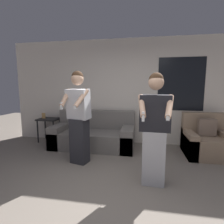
# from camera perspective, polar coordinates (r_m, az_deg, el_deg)

# --- Properties ---
(ground_plane) EXTENTS (14.00, 14.00, 0.00)m
(ground_plane) POSITION_cam_1_polar(r_m,az_deg,el_deg) (2.47, 1.08, -28.67)
(ground_plane) COLOR slate
(wall_back) EXTENTS (6.48, 0.07, 2.70)m
(wall_back) POSITION_cam_1_polar(r_m,az_deg,el_deg) (4.62, 6.37, 6.51)
(wall_back) COLOR silver
(wall_back) RESTS_ON ground_plane
(couch) EXTENTS (2.00, 0.94, 0.88)m
(couch) POSITION_cam_1_polar(r_m,az_deg,el_deg) (4.44, -5.92, -7.45)
(couch) COLOR slate
(couch) RESTS_ON ground_plane
(armchair) EXTENTS (0.90, 0.86, 0.90)m
(armchair) POSITION_cam_1_polar(r_m,az_deg,el_deg) (4.37, 28.35, -8.46)
(armchair) COLOR #937A60
(armchair) RESTS_ON ground_plane
(side_table) EXTENTS (0.54, 0.45, 0.79)m
(side_table) POSITION_cam_1_polar(r_m,az_deg,el_deg) (5.08, -19.95, -3.07)
(side_table) COLOR black
(side_table) RESTS_ON ground_plane
(person_left) EXTENTS (0.51, 0.55, 1.78)m
(person_left) POSITION_cam_1_polar(r_m,az_deg,el_deg) (3.40, -10.87, -1.60)
(person_left) COLOR #28282D
(person_left) RESTS_ON ground_plane
(person_right) EXTENTS (0.51, 0.48, 1.69)m
(person_right) POSITION_cam_1_polar(r_m,az_deg,el_deg) (2.69, 13.70, -5.62)
(person_right) COLOR #B2B2B7
(person_right) RESTS_ON ground_plane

